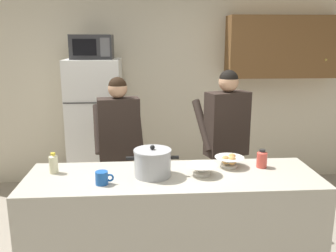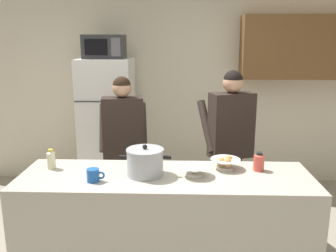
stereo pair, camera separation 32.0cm
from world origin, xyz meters
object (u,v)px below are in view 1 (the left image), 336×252
(bottle_near_edge, at_px, (53,163))
(bread_bowl, at_px, (229,161))
(cooking_pot, at_px, (153,163))
(bottle_mid_counter, at_px, (262,159))
(coffee_mug, at_px, (102,178))
(microwave, at_px, (92,47))
(empty_bowl, at_px, (202,169))
(refrigerator, at_px, (96,128))
(person_by_sink, at_px, (226,133))
(person_near_pot, at_px, (119,138))

(bottle_near_edge, bearing_deg, bread_bowl, 1.87)
(cooking_pot, distance_m, bottle_mid_counter, 0.88)
(coffee_mug, bearing_deg, bottle_near_edge, 147.38)
(microwave, distance_m, bottle_mid_counter, 2.44)
(cooking_pot, bearing_deg, empty_bowl, -1.60)
(refrigerator, distance_m, person_by_sink, 1.73)
(person_by_sink, bearing_deg, refrigerator, 144.53)
(microwave, xyz_separation_m, person_by_sink, (1.40, -0.98, -0.81))
(refrigerator, relative_size, bottle_near_edge, 10.53)
(person_near_pot, relative_size, person_by_sink, 0.96)
(refrigerator, distance_m, person_near_pot, 1.02)
(person_near_pot, xyz_separation_m, person_by_sink, (1.06, -0.05, 0.05))
(person_by_sink, height_order, cooking_pot, person_by_sink)
(refrigerator, bearing_deg, person_by_sink, -35.47)
(empty_bowl, xyz_separation_m, bottle_near_edge, (-1.12, 0.12, 0.03))
(cooking_pot, bearing_deg, person_by_sink, 48.58)
(refrigerator, height_order, bottle_near_edge, refrigerator)
(bottle_near_edge, height_order, bottle_mid_counter, bottle_near_edge)
(bottle_mid_counter, bearing_deg, coffee_mug, -167.85)
(cooking_pot, bearing_deg, person_near_pot, 108.79)
(person_near_pot, bearing_deg, cooking_pot, -71.21)
(person_near_pot, distance_m, empty_bowl, 1.13)
(bread_bowl, bearing_deg, microwave, 127.25)
(microwave, bearing_deg, coffee_mug, -81.57)
(person_by_sink, bearing_deg, cooking_pot, -131.42)
(person_near_pot, height_order, bread_bowl, person_near_pot)
(person_near_pot, xyz_separation_m, empty_bowl, (0.68, -0.91, -0.01))
(microwave, xyz_separation_m, bottle_near_edge, (-0.10, -1.72, -0.83))
(person_by_sink, xyz_separation_m, cooking_pot, (-0.75, -0.85, 0.00))
(microwave, distance_m, person_by_sink, 1.89)
(person_by_sink, height_order, bottle_near_edge, person_by_sink)
(person_by_sink, height_order, bottle_mid_counter, person_by_sink)
(coffee_mug, distance_m, bread_bowl, 1.02)
(coffee_mug, xyz_separation_m, bottle_mid_counter, (1.23, 0.27, 0.03))
(person_near_pot, xyz_separation_m, bread_bowl, (0.93, -0.74, -0.00))
(person_near_pot, height_order, bottle_mid_counter, person_near_pot)
(empty_bowl, xyz_separation_m, bottle_mid_counter, (0.50, 0.13, 0.03))
(person_near_pot, height_order, person_by_sink, person_by_sink)
(refrigerator, relative_size, person_near_pot, 1.08)
(refrigerator, distance_m, microwave, 0.99)
(cooking_pot, bearing_deg, microwave, 109.64)
(bottle_mid_counter, bearing_deg, microwave, 131.86)
(empty_bowl, bearing_deg, bottle_near_edge, 173.93)
(bread_bowl, xyz_separation_m, bottle_mid_counter, (0.25, -0.03, 0.02))
(bread_bowl, relative_size, empty_bowl, 1.02)
(person_by_sink, bearing_deg, bottle_mid_counter, -80.26)
(microwave, bearing_deg, empty_bowl, -60.91)
(empty_bowl, bearing_deg, microwave, 119.09)
(person_by_sink, height_order, empty_bowl, person_by_sink)
(person_near_pot, distance_m, cooking_pot, 0.95)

